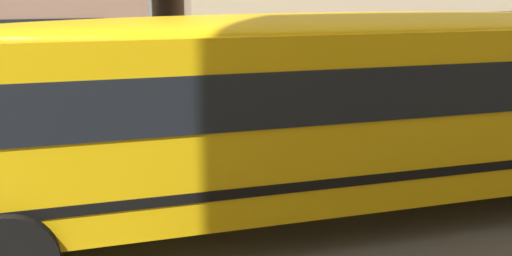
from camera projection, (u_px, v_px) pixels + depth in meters
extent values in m
plane|color=#54514F|center=(452.00, 169.00, 10.77)|extent=(400.00, 400.00, 0.00)
cube|color=gray|center=(302.00, 96.00, 17.83)|extent=(120.00, 3.00, 0.01)
cube|color=silver|center=(452.00, 169.00, 10.77)|extent=(110.00, 0.16, 0.01)
cube|color=yellow|center=(335.00, 106.00, 8.27)|extent=(11.61, 2.81, 2.31)
cube|color=black|center=(336.00, 78.00, 8.17)|extent=(10.92, 2.84, 0.67)
cube|color=black|center=(333.00, 151.00, 8.44)|extent=(11.63, 2.84, 0.13)
ellipsoid|color=yellow|center=(338.00, 26.00, 7.99)|extent=(11.14, 2.59, 0.38)
cylinder|color=red|center=(73.00, 109.00, 8.67)|extent=(0.47, 0.47, 0.03)
cylinder|color=black|center=(30.00, 181.00, 8.55)|extent=(1.06, 0.31, 1.05)
cylinder|color=black|center=(512.00, 137.00, 11.00)|extent=(1.06, 0.31, 1.05)
cube|color=gray|center=(512.00, 80.00, 17.00)|extent=(3.99, 1.92, 0.70)
cube|color=black|center=(510.00, 58.00, 16.80)|extent=(2.29, 1.68, 0.64)
cylinder|color=black|center=(457.00, 88.00, 17.57)|extent=(0.61, 0.21, 0.60)
cylinder|color=black|center=(492.00, 99.00, 15.97)|extent=(0.61, 0.21, 0.60)
cube|color=black|center=(451.00, 28.00, 20.61)|extent=(16.11, 0.04, 1.10)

